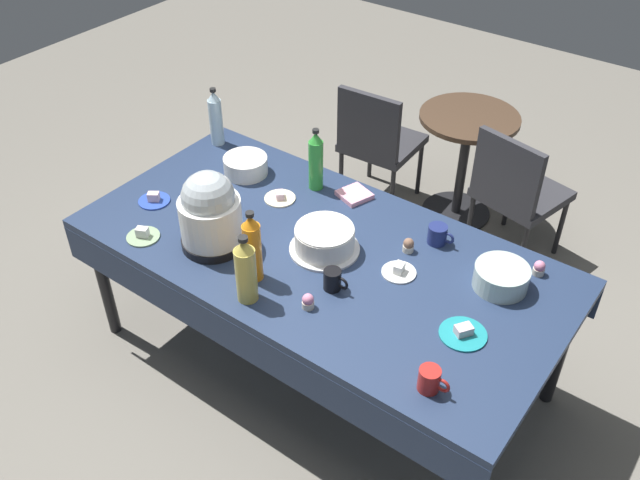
{
  "coord_description": "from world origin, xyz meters",
  "views": [
    {
      "loc": [
        1.42,
        -1.91,
        2.7
      ],
      "look_at": [
        0.0,
        0.0,
        0.8
      ],
      "focal_mm": 38.79,
      "sensor_mm": 36.0,
      "label": 1
    }
  ],
  "objects_px": {
    "soda_bottle_orange_juice": "(252,248)",
    "coffee_mug_navy": "(438,235)",
    "frosted_layer_cake": "(325,240)",
    "dessert_plate_white": "(399,271)",
    "soda_bottle_ginger_ale": "(246,271)",
    "coffee_mug_olive": "(200,185)",
    "slow_cooker": "(210,213)",
    "cupcake_rose": "(308,301)",
    "glass_salad_bowl": "(501,277)",
    "dessert_plate_cobalt": "(154,199)",
    "round_cafe_table": "(465,148)",
    "soda_bottle_lime_soda": "(316,161)",
    "potluck_table": "(320,259)",
    "soda_bottle_water": "(216,118)",
    "maroon_chair_right": "(516,189)",
    "cupcake_cocoa": "(408,245)",
    "maroon_chair_left": "(377,139)",
    "ceramic_snack_bowl": "(246,165)",
    "dessert_plate_teal": "(463,333)",
    "dessert_plate_cream": "(280,197)",
    "cupcake_berry": "(539,268)",
    "coffee_mug_black": "(333,280)",
    "dessert_plate_sage": "(143,235)",
    "coffee_mug_red": "(430,380)"
  },
  "relations": [
    {
      "from": "soda_bottle_orange_juice",
      "to": "coffee_mug_navy",
      "type": "relative_size",
      "value": 2.68
    },
    {
      "from": "frosted_layer_cake",
      "to": "dessert_plate_white",
      "type": "xyz_separation_m",
      "value": [
        0.35,
        0.06,
        -0.05
      ]
    },
    {
      "from": "soda_bottle_ginger_ale",
      "to": "coffee_mug_olive",
      "type": "relative_size",
      "value": 2.78
    },
    {
      "from": "slow_cooker",
      "to": "cupcake_rose",
      "type": "relative_size",
      "value": 5.53
    },
    {
      "from": "coffee_mug_olive",
      "to": "glass_salad_bowl",
      "type": "bearing_deg",
      "value": 9.47
    },
    {
      "from": "dessert_plate_cobalt",
      "to": "soda_bottle_orange_juice",
      "type": "bearing_deg",
      "value": -9.69
    },
    {
      "from": "round_cafe_table",
      "to": "soda_bottle_orange_juice",
      "type": "bearing_deg",
      "value": -91.85
    },
    {
      "from": "soda_bottle_lime_soda",
      "to": "soda_bottle_ginger_ale",
      "type": "distance_m",
      "value": 0.85
    },
    {
      "from": "potluck_table",
      "to": "soda_bottle_orange_juice",
      "type": "bearing_deg",
      "value": -109.32
    },
    {
      "from": "dessert_plate_cobalt",
      "to": "soda_bottle_lime_soda",
      "type": "height_order",
      "value": "soda_bottle_lime_soda"
    },
    {
      "from": "soda_bottle_water",
      "to": "maroon_chair_right",
      "type": "height_order",
      "value": "soda_bottle_water"
    },
    {
      "from": "cupcake_cocoa",
      "to": "dessert_plate_cobalt",
      "type": "bearing_deg",
      "value": -161.04
    },
    {
      "from": "maroon_chair_left",
      "to": "coffee_mug_navy",
      "type": "bearing_deg",
      "value": -46.44
    },
    {
      "from": "frosted_layer_cake",
      "to": "soda_bottle_lime_soda",
      "type": "relative_size",
      "value": 0.96
    },
    {
      "from": "potluck_table",
      "to": "coffee_mug_navy",
      "type": "xyz_separation_m",
      "value": [
        0.4,
        0.35,
        0.11
      ]
    },
    {
      "from": "ceramic_snack_bowl",
      "to": "dessert_plate_teal",
      "type": "relative_size",
      "value": 1.2
    },
    {
      "from": "dessert_plate_white",
      "to": "dessert_plate_cream",
      "type": "bearing_deg",
      "value": 170.75
    },
    {
      "from": "cupcake_berry",
      "to": "potluck_table",
      "type": "bearing_deg",
      "value": -153.74
    },
    {
      "from": "dessert_plate_teal",
      "to": "round_cafe_table",
      "type": "xyz_separation_m",
      "value": [
        -0.81,
        1.66,
        -0.26
      ]
    },
    {
      "from": "dessert_plate_cream",
      "to": "coffee_mug_olive",
      "type": "xyz_separation_m",
      "value": [
        -0.35,
        -0.19,
        0.03
      ]
    },
    {
      "from": "coffee_mug_navy",
      "to": "frosted_layer_cake",
      "type": "bearing_deg",
      "value": -137.46
    },
    {
      "from": "soda_bottle_ginger_ale",
      "to": "maroon_chair_right",
      "type": "bearing_deg",
      "value": 76.31
    },
    {
      "from": "potluck_table",
      "to": "dessert_plate_teal",
      "type": "distance_m",
      "value": 0.76
    },
    {
      "from": "coffee_mug_black",
      "to": "soda_bottle_lime_soda",
      "type": "bearing_deg",
      "value": 132.19
    },
    {
      "from": "cupcake_rose",
      "to": "soda_bottle_water",
      "type": "height_order",
      "value": "soda_bottle_water"
    },
    {
      "from": "dessert_plate_white",
      "to": "dessert_plate_sage",
      "type": "bearing_deg",
      "value": -155.62
    },
    {
      "from": "cupcake_berry",
      "to": "maroon_chair_right",
      "type": "bearing_deg",
      "value": 116.58
    },
    {
      "from": "dessert_plate_cream",
      "to": "soda_bottle_orange_juice",
      "type": "xyz_separation_m",
      "value": [
        0.28,
        -0.51,
        0.15
      ]
    },
    {
      "from": "dessert_plate_sage",
      "to": "maroon_chair_left",
      "type": "relative_size",
      "value": 0.18
    },
    {
      "from": "cupcake_cocoa",
      "to": "soda_bottle_lime_soda",
      "type": "bearing_deg",
      "value": 165.8
    },
    {
      "from": "coffee_mug_red",
      "to": "maroon_chair_left",
      "type": "height_order",
      "value": "maroon_chair_left"
    },
    {
      "from": "coffee_mug_black",
      "to": "round_cafe_table",
      "type": "relative_size",
      "value": 0.16
    },
    {
      "from": "frosted_layer_cake",
      "to": "cupcake_berry",
      "type": "bearing_deg",
      "value": 26.5
    },
    {
      "from": "soda_bottle_ginger_ale",
      "to": "round_cafe_table",
      "type": "distance_m",
      "value": 2.04
    },
    {
      "from": "ceramic_snack_bowl",
      "to": "soda_bottle_ginger_ale",
      "type": "bearing_deg",
      "value": -48.21
    },
    {
      "from": "soda_bottle_ginger_ale",
      "to": "coffee_mug_olive",
      "type": "height_order",
      "value": "soda_bottle_ginger_ale"
    },
    {
      "from": "cupcake_berry",
      "to": "coffee_mug_navy",
      "type": "distance_m",
      "value": 0.46
    },
    {
      "from": "ceramic_snack_bowl",
      "to": "cupcake_rose",
      "type": "height_order",
      "value": "ceramic_snack_bowl"
    },
    {
      "from": "slow_cooker",
      "to": "soda_bottle_lime_soda",
      "type": "distance_m",
      "value": 0.64
    },
    {
      "from": "soda_bottle_water",
      "to": "coffee_mug_red",
      "type": "relative_size",
      "value": 2.69
    },
    {
      "from": "dessert_plate_white",
      "to": "ceramic_snack_bowl",
      "type": "bearing_deg",
      "value": 169.16
    },
    {
      "from": "soda_bottle_water",
      "to": "maroon_chair_right",
      "type": "relative_size",
      "value": 0.38
    },
    {
      "from": "glass_salad_bowl",
      "to": "maroon_chair_right",
      "type": "distance_m",
      "value": 1.19
    },
    {
      "from": "soda_bottle_ginger_ale",
      "to": "coffee_mug_navy",
      "type": "height_order",
      "value": "soda_bottle_ginger_ale"
    },
    {
      "from": "slow_cooker",
      "to": "soda_bottle_lime_soda",
      "type": "relative_size",
      "value": 1.14
    },
    {
      "from": "coffee_mug_navy",
      "to": "round_cafe_table",
      "type": "distance_m",
      "value": 1.33
    },
    {
      "from": "slow_cooker",
      "to": "ceramic_snack_bowl",
      "type": "xyz_separation_m",
      "value": [
        -0.27,
        0.53,
        -0.13
      ]
    },
    {
      "from": "ceramic_snack_bowl",
      "to": "coffee_mug_red",
      "type": "bearing_deg",
      "value": -24.76
    },
    {
      "from": "slow_cooker",
      "to": "dessert_plate_white",
      "type": "height_order",
      "value": "slow_cooker"
    },
    {
      "from": "maroon_chair_right",
      "to": "soda_bottle_water",
      "type": "bearing_deg",
      "value": -145.69
    }
  ]
}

